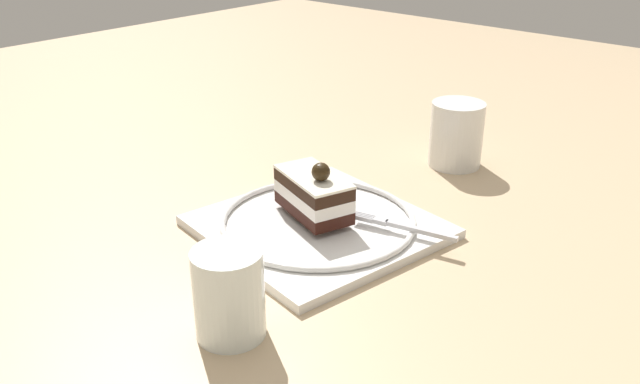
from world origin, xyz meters
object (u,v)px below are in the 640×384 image
object	(u,v)px
drink_glass_near	(456,137)
dessert_plate	(320,223)
fork	(401,226)
cake_slice	(314,193)
drink_glass_far	(229,298)

from	to	relation	value
drink_glass_near	dessert_plate	bearing A→B (deg)	-2.46
dessert_plate	fork	distance (m)	0.09
cake_slice	drink_glass_far	size ratio (longest dim) A/B	1.34
cake_slice	drink_glass_near	bearing A→B (deg)	175.15
cake_slice	fork	world-z (taller)	cake_slice
cake_slice	dessert_plate	bearing A→B (deg)	80.04
dessert_plate	cake_slice	xyz separation A→B (m)	(-0.00, -0.01, 0.03)
fork	drink_glass_far	size ratio (longest dim) A/B	1.46
dessert_plate	drink_glass_far	distance (m)	0.21
dessert_plate	cake_slice	size ratio (longest dim) A/B	2.44
cake_slice	drink_glass_far	xyz separation A→B (m)	(0.20, 0.08, -0.01)
dessert_plate	drink_glass_near	size ratio (longest dim) A/B	2.99
fork	drink_glass_far	bearing A→B (deg)	-4.00
dessert_plate	drink_glass_near	xyz separation A→B (m)	(-0.27, 0.01, 0.03)
dessert_plate	drink_glass_near	world-z (taller)	drink_glass_near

